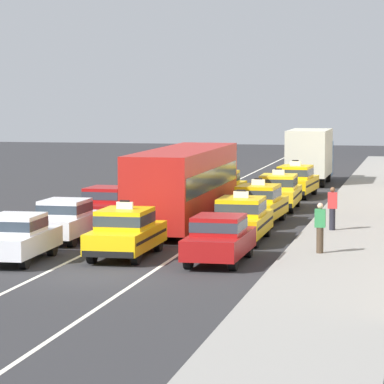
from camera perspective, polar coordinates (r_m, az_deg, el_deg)
ground_plane at (r=34.47m, az=-5.02°, el=-4.25°), size 160.00×160.00×0.00m
lane_stripe_left_center at (r=54.07m, az=-0.47°, el=-0.75°), size 0.14×80.00×0.01m
lane_stripe_center_right at (r=53.48m, az=2.88°, el=-0.82°), size 0.14×80.00×0.01m
sidewalk_curb at (r=47.93m, az=8.57°, el=-1.50°), size 4.00×90.00×0.15m
sedan_left_nearest at (r=37.29m, az=-8.90°, el=-2.25°), size 1.84×4.33×1.58m
sedan_left_second at (r=41.98m, az=-6.47°, el=-1.37°), size 1.84×4.33×1.58m
sedan_left_third at (r=47.17m, az=-4.33°, el=-0.62°), size 1.96×4.38×1.58m
sedan_left_fourth at (r=53.05m, az=-2.31°, el=0.05°), size 1.81×4.32×1.58m
sedan_left_fifth at (r=58.90m, az=-1.11°, el=0.58°), size 1.90×4.35×1.58m
taxi_left_sixth at (r=64.56m, az=0.20°, el=1.02°), size 1.85×4.57×1.96m
taxi_center_nearest at (r=37.86m, az=-3.40°, el=-2.03°), size 1.82×4.56×1.96m
bus_center_second at (r=46.01m, az=-0.41°, el=0.46°), size 2.57×11.21×3.22m
taxi_center_third at (r=54.98m, az=1.44°, el=0.27°), size 1.98×4.62×1.96m
sedan_right_nearest at (r=36.55m, az=1.40°, el=-2.34°), size 1.80×4.32×1.58m
taxi_right_second at (r=41.67m, az=2.53°, el=-1.35°), size 1.84×4.57×1.96m
taxi_right_third at (r=47.14m, az=3.42°, el=-0.58°), size 1.99×4.63×1.96m
taxi_right_fourth at (r=52.79m, az=4.44°, el=0.05°), size 1.90×4.59×1.96m
taxi_right_fifth at (r=58.97m, az=5.30°, el=0.59°), size 2.05×4.65×1.96m
box_truck_right_sixth at (r=67.20m, az=6.07°, el=1.93°), size 2.31×6.96×3.27m
pedestrian_near_crosswalk at (r=38.02m, az=6.55°, el=-1.81°), size 0.36×0.24×1.71m
pedestrian_mid_block at (r=44.24m, az=7.17°, el=-0.83°), size 0.36×0.24×1.70m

